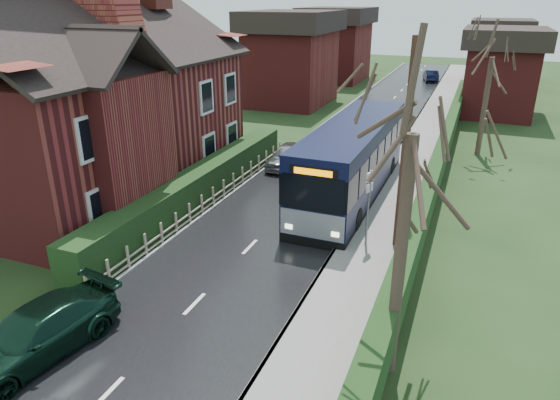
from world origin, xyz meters
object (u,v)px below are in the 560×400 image
at_px(car_green, 36,333).
at_px(bus_stop_sign, 369,198).
at_px(bus, 352,161).
at_px(telegraph_pole, 405,149).
at_px(car_silver, 288,155).
at_px(brick_house, 96,100).

bearing_deg(car_green, bus_stop_sign, 63.98).
distance_m(bus, telegraph_pole, 5.68).
height_order(bus, bus_stop_sign, bus).
bearing_deg(bus, car_silver, 145.21).
height_order(bus, car_green, bus).
relative_size(bus, car_silver, 3.04).
bearing_deg(bus_stop_sign, brick_house, -168.32).
relative_size(car_silver, telegraph_pole, 0.50).
bearing_deg(telegraph_pole, bus_stop_sign, -179.78).
bearing_deg(bus, bus_stop_sign, -68.77).
xyz_separation_m(bus, car_silver, (-4.24, 3.01, -1.07)).
bearing_deg(brick_house, car_green, -58.97).
xyz_separation_m(brick_house, car_green, (6.16, -10.24, -3.72)).
distance_m(car_silver, car_green, 16.91).
xyz_separation_m(car_green, telegraph_pole, (7.63, 9.46, 3.16)).
relative_size(bus, telegraph_pole, 1.51).
height_order(brick_house, telegraph_pole, brick_house).
distance_m(brick_house, telegraph_pole, 13.83).
xyz_separation_m(bus_stop_sign, telegraph_pole, (1.06, 0.36, 1.84)).
bearing_deg(telegraph_pole, car_silver, 115.31).
relative_size(brick_house, bus_stop_sign, 4.87).
distance_m(car_silver, bus_stop_sign, 9.96).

